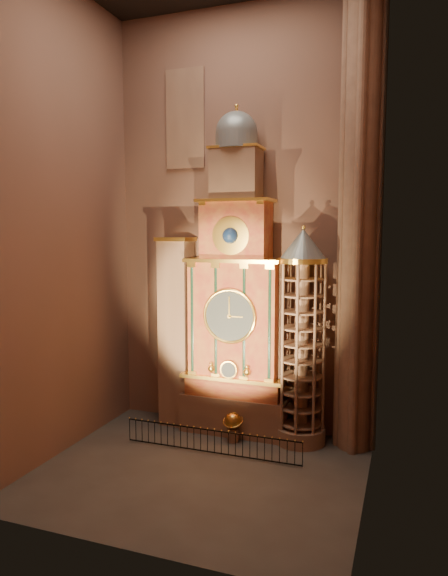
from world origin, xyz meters
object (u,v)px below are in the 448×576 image
at_px(portrait_tower, 176,331).
at_px(iron_railing, 211,441).
at_px(celestial_globe, 233,424).
at_px(stair_turret, 302,339).
at_px(astronomical_clock, 236,306).

relative_size(portrait_tower, iron_railing, 1.17).
bearing_deg(celestial_globe, stair_turret, 19.05).
xyz_separation_m(portrait_tower, stair_turret, (6.90, -0.28, 0.12)).
bearing_deg(iron_railing, portrait_tower, 135.71).
xyz_separation_m(astronomical_clock, iron_railing, (-0.18, -3.12, -6.06)).
height_order(portrait_tower, stair_turret, stair_turret).
distance_m(portrait_tower, iron_railing, 6.38).
xyz_separation_m(astronomical_clock, portrait_tower, (-3.40, 0.02, -1.53)).
xyz_separation_m(portrait_tower, celestial_globe, (3.72, -1.38, -4.25)).
xyz_separation_m(astronomical_clock, stair_turret, (3.50, -0.26, -1.41)).
relative_size(astronomical_clock, stair_turret, 1.55).
height_order(portrait_tower, celestial_globe, portrait_tower).
distance_m(astronomical_clock, iron_railing, 6.82).
distance_m(portrait_tower, stair_turret, 6.91).
xyz_separation_m(astronomical_clock, celestial_globe, (0.32, -1.36, -5.78)).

